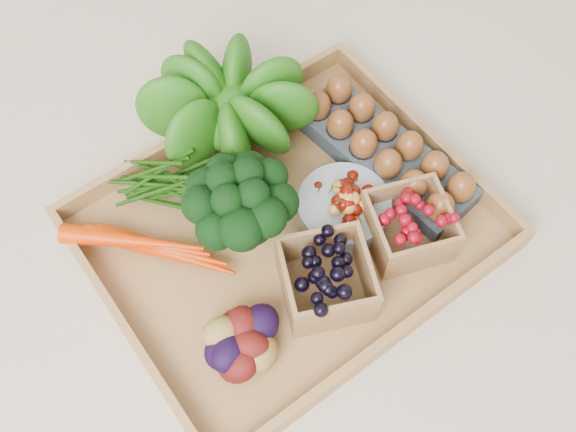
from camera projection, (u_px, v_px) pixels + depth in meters
ground at (288, 235)px, 0.96m from camera, size 4.00×4.00×0.00m
tray at (288, 233)px, 0.96m from camera, size 0.55×0.45×0.01m
carrots at (148, 245)px, 0.91m from camera, size 0.20×0.14×0.05m
lettuce at (228, 101)px, 0.96m from camera, size 0.17×0.17×0.17m
broccoli at (242, 218)px, 0.89m from camera, size 0.15×0.15×0.12m
cherry_bowl at (344, 208)px, 0.95m from camera, size 0.14×0.14×0.04m
egg_carton at (384, 156)px, 0.99m from camera, size 0.14×0.31×0.03m
potatoes at (235, 339)px, 0.83m from camera, size 0.14×0.14×0.08m
punnet_blackberry at (326, 279)px, 0.87m from camera, size 0.16×0.16×0.08m
punnet_raspberry at (409, 226)px, 0.91m from camera, size 0.14×0.14×0.08m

